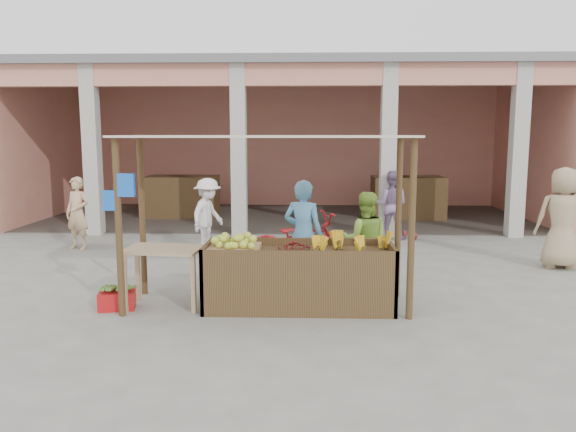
{
  "coord_description": "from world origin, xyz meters",
  "views": [
    {
      "loc": [
        0.6,
        -7.59,
        2.4
      ],
      "look_at": [
        0.31,
        1.2,
        1.12
      ],
      "focal_mm": 35.0,
      "sensor_mm": 36.0,
      "label": 1
    }
  ],
  "objects_px": {
    "fruit_stall": "(299,279)",
    "vendor_blue": "(303,231)",
    "side_table": "(164,258)",
    "motorcycle": "(300,240)",
    "vendor_green": "(365,238)",
    "red_crate": "(117,300)"
  },
  "relations": [
    {
      "from": "vendor_green",
      "to": "motorcycle",
      "type": "height_order",
      "value": "vendor_green"
    },
    {
      "from": "fruit_stall",
      "to": "red_crate",
      "type": "xyz_separation_m",
      "value": [
        -2.52,
        -0.15,
        -0.28
      ]
    },
    {
      "from": "fruit_stall",
      "to": "red_crate",
      "type": "bearing_deg",
      "value": -176.51
    },
    {
      "from": "side_table",
      "to": "vendor_blue",
      "type": "relative_size",
      "value": 0.6
    },
    {
      "from": "fruit_stall",
      "to": "vendor_blue",
      "type": "distance_m",
      "value": 1.1
    },
    {
      "from": "side_table",
      "to": "motorcycle",
      "type": "xyz_separation_m",
      "value": [
        1.88,
        2.27,
        -0.16
      ]
    },
    {
      "from": "fruit_stall",
      "to": "vendor_green",
      "type": "bearing_deg",
      "value": 44.65
    },
    {
      "from": "fruit_stall",
      "to": "red_crate",
      "type": "height_order",
      "value": "fruit_stall"
    },
    {
      "from": "vendor_blue",
      "to": "motorcycle",
      "type": "height_order",
      "value": "vendor_blue"
    },
    {
      "from": "vendor_blue",
      "to": "vendor_green",
      "type": "bearing_deg",
      "value": -159.95
    },
    {
      "from": "red_crate",
      "to": "motorcycle",
      "type": "relative_size",
      "value": 0.23
    },
    {
      "from": "red_crate",
      "to": "fruit_stall",
      "type": "bearing_deg",
      "value": -7.89
    },
    {
      "from": "fruit_stall",
      "to": "vendor_blue",
      "type": "xyz_separation_m",
      "value": [
        0.05,
        0.97,
        0.51
      ]
    },
    {
      "from": "vendor_blue",
      "to": "motorcycle",
      "type": "xyz_separation_m",
      "value": [
        -0.06,
        1.29,
        -0.38
      ]
    },
    {
      "from": "red_crate",
      "to": "motorcycle",
      "type": "bearing_deg",
      "value": 32.47
    },
    {
      "from": "vendor_blue",
      "to": "vendor_green",
      "type": "distance_m",
      "value": 0.96
    },
    {
      "from": "vendor_green",
      "to": "side_table",
      "type": "bearing_deg",
      "value": 23.05
    },
    {
      "from": "motorcycle",
      "to": "fruit_stall",
      "type": "bearing_deg",
      "value": 159.94
    },
    {
      "from": "vendor_blue",
      "to": "motorcycle",
      "type": "distance_m",
      "value": 1.34
    },
    {
      "from": "fruit_stall",
      "to": "vendor_blue",
      "type": "bearing_deg",
      "value": 86.95
    },
    {
      "from": "side_table",
      "to": "vendor_green",
      "type": "xyz_separation_m",
      "value": [
        2.89,
        1.01,
        0.11
      ]
    },
    {
      "from": "vendor_green",
      "to": "motorcycle",
      "type": "distance_m",
      "value": 1.64
    }
  ]
}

